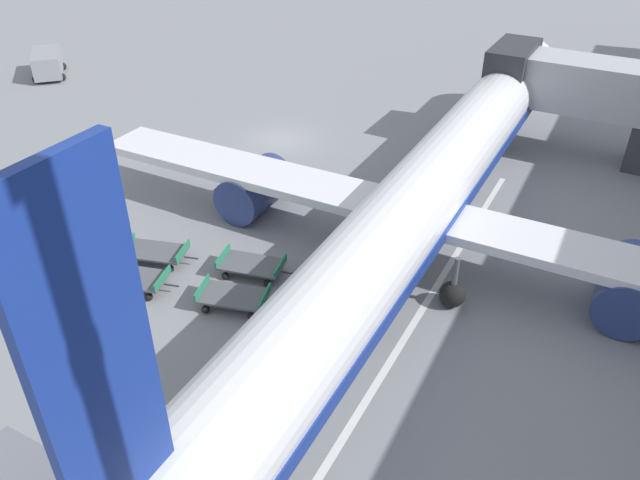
{
  "coord_description": "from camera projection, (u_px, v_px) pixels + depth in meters",
  "views": [
    {
      "loc": [
        20.07,
        -33.04,
        17.17
      ],
      "look_at": [
        9.11,
        -11.87,
        1.63
      ],
      "focal_mm": 35.0,
      "sensor_mm": 36.0,
      "label": 1
    }
  ],
  "objects": [
    {
      "name": "ground_plane",
      "position": [
        281.0,
        140.0,
        41.68
      ],
      "size": [
        500.0,
        500.0,
        0.0
      ],
      "primitive_type": "plane",
      "color": "gray"
    },
    {
      "name": "airplane",
      "position": [
        427.0,
        193.0,
        29.05
      ],
      "size": [
        35.67,
        45.38,
        13.18
      ],
      "color": "white",
      "rests_on": "ground_plane"
    },
    {
      "name": "service_van",
      "position": [
        48.0,
        63.0,
        52.15
      ],
      "size": [
        4.82,
        4.8,
        2.03
      ],
      "color": "gray",
      "rests_on": "ground_plane"
    },
    {
      "name": "baggage_dolly_row_near_col_a",
      "position": [
        41.0,
        268.0,
        28.58
      ],
      "size": [
        3.72,
        2.26,
        0.92
      ],
      "color": "#515459",
      "rests_on": "ground_plane"
    },
    {
      "name": "baggage_dolly_row_near_col_b",
      "position": [
        134.0,
        279.0,
        27.88
      ],
      "size": [
        3.72,
        2.31,
        0.92
      ],
      "color": "#515459",
      "rests_on": "ground_plane"
    },
    {
      "name": "baggage_dolly_row_near_col_c",
      "position": [
        234.0,
        297.0,
        26.78
      ],
      "size": [
        3.72,
        2.3,
        0.92
      ],
      "color": "#515459",
      "rests_on": "ground_plane"
    },
    {
      "name": "baggage_dolly_row_near_col_d",
      "position": [
        341.0,
        313.0,
        25.91
      ],
      "size": [
        3.72,
        2.34,
        0.92
      ],
      "color": "#515459",
      "rests_on": "ground_plane"
    },
    {
      "name": "baggage_dolly_row_mid_a_col_a",
      "position": [
        71.0,
        238.0,
        30.68
      ],
      "size": [
        3.72,
        2.19,
        0.92
      ],
      "color": "#515459",
      "rests_on": "ground_plane"
    },
    {
      "name": "baggage_dolly_row_mid_a_col_b",
      "position": [
        155.0,
        252.0,
        29.64
      ],
      "size": [
        3.72,
        2.34,
        0.92
      ],
      "color": "#515459",
      "rests_on": "ground_plane"
    },
    {
      "name": "baggage_dolly_row_mid_a_col_c",
      "position": [
        252.0,
        266.0,
        28.74
      ],
      "size": [
        3.72,
        2.17,
        0.92
      ],
      "color": "#515459",
      "rests_on": "ground_plane"
    },
    {
      "name": "baggage_dolly_row_mid_a_col_d",
      "position": [
        355.0,
        277.0,
        27.97
      ],
      "size": [
        3.72,
        2.26,
        0.92
      ],
      "color": "#515459",
      "rests_on": "ground_plane"
    },
    {
      "name": "stand_guidance_stripe",
      "position": [
        372.0,
        391.0,
        22.91
      ],
      "size": [
        0.7,
        38.24,
        0.01
      ],
      "color": "white",
      "rests_on": "ground_plane"
    }
  ]
}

